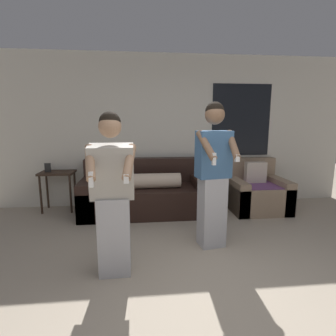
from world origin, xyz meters
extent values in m
plane|color=tan|center=(0.00, 0.00, 0.00)|extent=(14.00, 14.00, 0.00)
cube|color=beige|center=(0.00, 2.98, 1.35)|extent=(6.41, 0.06, 2.70)
cube|color=black|center=(1.22, 2.95, 1.55)|extent=(1.10, 0.01, 1.30)
cube|color=black|center=(-0.56, 2.45, 0.23)|extent=(2.13, 0.91, 0.46)
cube|color=black|center=(-0.56, 2.79, 0.67)|extent=(2.13, 0.22, 0.43)
cube|color=black|center=(-1.48, 2.45, 0.30)|extent=(0.28, 0.91, 0.60)
cube|color=black|center=(0.37, 2.45, 0.30)|extent=(0.28, 0.91, 0.60)
cylinder|color=#CCB299|center=(-0.56, 2.34, 0.58)|extent=(1.10, 0.24, 0.24)
cube|color=#937A60|center=(1.35, 2.44, 0.23)|extent=(0.94, 0.93, 0.46)
cube|color=#937A60|center=(1.35, 2.80, 0.66)|extent=(0.94, 0.20, 0.41)
cube|color=#937A60|center=(0.97, 2.44, 0.28)|extent=(0.18, 0.93, 0.56)
cube|color=#937A60|center=(1.73, 2.44, 0.28)|extent=(0.18, 0.93, 0.56)
cube|color=#704275|center=(1.35, 2.39, 0.46)|extent=(0.80, 0.75, 0.01)
cube|color=beige|center=(1.35, 2.51, 0.65)|extent=(0.36, 0.14, 0.36)
cube|color=#332319|center=(-2.07, 2.73, 0.67)|extent=(0.56, 0.39, 0.04)
cylinder|color=#332319|center=(-2.31, 2.57, 0.32)|extent=(0.04, 0.04, 0.65)
cylinder|color=#332319|center=(-1.83, 2.57, 0.32)|extent=(0.04, 0.04, 0.65)
cylinder|color=#332319|center=(-2.31, 2.88, 0.32)|extent=(0.04, 0.04, 0.65)
cylinder|color=#332319|center=(-1.83, 2.88, 0.32)|extent=(0.04, 0.04, 0.65)
cube|color=black|center=(-2.21, 2.71, 0.75)|extent=(0.10, 0.02, 0.17)
cube|color=#B2B2B7|center=(-0.92, 0.69, 0.40)|extent=(0.32, 0.25, 0.80)
cube|color=#ADA89E|center=(-0.92, 0.67, 1.06)|extent=(0.42, 0.30, 0.54)
sphere|color=#A37A5B|center=(-0.92, 0.66, 1.48)|extent=(0.21, 0.21, 0.21)
sphere|color=black|center=(-0.92, 0.67, 1.52)|extent=(0.20, 0.20, 0.20)
cylinder|color=#A37A5B|center=(-1.09, 0.52, 1.17)|extent=(0.15, 0.36, 0.31)
cube|color=white|center=(-1.06, 0.37, 1.05)|extent=(0.04, 0.04, 0.13)
cylinder|color=#A37A5B|center=(-0.75, 0.53, 1.17)|extent=(0.13, 0.36, 0.31)
cube|color=white|center=(-0.77, 0.38, 1.05)|extent=(0.04, 0.04, 0.08)
cube|color=#B2B2B7|center=(0.21, 1.18, 0.43)|extent=(0.33, 0.29, 0.87)
cube|color=#3D6693|center=(0.21, 1.18, 1.14)|extent=(0.43, 0.29, 0.56)
sphere|color=brown|center=(0.21, 1.18, 1.60)|extent=(0.23, 0.23, 0.23)
sphere|color=black|center=(0.21, 1.19, 1.64)|extent=(0.22, 0.22, 0.22)
cylinder|color=brown|center=(0.08, 1.01, 1.27)|extent=(0.19, 0.36, 0.33)
cube|color=white|center=(0.13, 0.86, 1.13)|extent=(0.04, 0.04, 0.13)
cylinder|color=brown|center=(0.40, 1.06, 1.27)|extent=(0.08, 0.36, 0.33)
cube|color=white|center=(0.40, 0.91, 1.13)|extent=(0.05, 0.04, 0.08)
camera|label=1|loc=(-0.64, -1.82, 1.53)|focal=28.00mm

